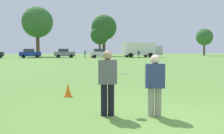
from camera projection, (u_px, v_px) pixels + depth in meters
name	position (u px, v px, depth m)	size (l,w,h in m)	color
ground_plane	(164.00, 117.00, 6.59)	(181.41, 181.41, 0.00)	#608C3D
player_thrower	(107.00, 79.00, 6.69)	(0.50, 0.33, 1.69)	black
player_defender	(155.00, 82.00, 6.65)	(0.52, 0.36, 1.59)	gray
frisbee	(125.00, 74.00, 6.94)	(0.27, 0.27, 0.07)	white
traffic_cone	(68.00, 90.00, 9.50)	(0.32, 0.32, 0.48)	#D8590C
parked_car_mid_left	(30.00, 53.00, 52.07)	(4.31, 2.44, 1.82)	navy
parked_car_center	(64.00, 53.00, 52.93)	(4.31, 2.44, 1.82)	slate
parked_car_mid_right	(100.00, 53.00, 52.47)	(4.31, 2.44, 1.82)	silver
box_truck	(141.00, 49.00, 56.22)	(8.64, 3.38, 3.18)	white
bystander_sideline_watcher	(85.00, 54.00, 48.70)	(0.38, 0.48, 1.55)	gray
bystander_far_jogger	(139.00, 54.00, 49.72)	(0.48, 0.48, 1.56)	gray
tree_east_birch	(37.00, 22.00, 59.71)	(7.07, 7.07, 11.49)	brown
tree_east_oak	(100.00, 35.00, 64.57)	(4.67, 4.67, 7.59)	brown
tree_far_east_pine	(104.00, 28.00, 65.59)	(6.41, 6.41, 10.41)	brown
tree_far_west_pine	(204.00, 37.00, 69.12)	(4.45, 4.45, 7.23)	brown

